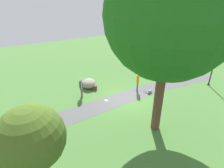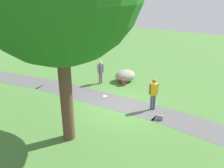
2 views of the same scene
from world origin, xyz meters
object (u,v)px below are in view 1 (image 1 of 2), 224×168
backpack_by_boulder (95,88)px  frisbee_on_grass (106,100)px  handbag_on_grass (150,91)px  lawn_boulder (89,83)px  lamp_post (214,63)px  man_near_boulder (81,87)px  large_shade_tree (170,16)px  young_tree_near_path (31,138)px  woman_with_handbag (138,80)px

backpack_by_boulder → frisbee_on_grass: backpack_by_boulder is taller
handbag_on_grass → lawn_boulder: bearing=-43.8°
frisbee_on_grass → lamp_post: bearing=163.7°
man_near_boulder → frisbee_on_grass: bearing=130.1°
handbag_on_grass → large_shade_tree: bearing=50.0°
large_shade_tree → lamp_post: bearing=-169.1°
young_tree_near_path → lawn_boulder: bearing=-126.8°
woman_with_handbag → frisbee_on_grass: 3.22m
lamp_post → man_near_boulder: 11.59m
young_tree_near_path → frisbee_on_grass: size_ratio=17.99×
young_tree_near_path → lawn_boulder: (-5.75, -7.68, -2.55)m
woman_with_handbag → lawn_boulder: bearing=-42.4°
woman_with_handbag → backpack_by_boulder: size_ratio=4.38×
young_tree_near_path → backpack_by_boulder: 9.57m
lawn_boulder → man_near_boulder: bearing=44.6°
lamp_post → backpack_by_boulder: lamp_post is taller
lamp_post → lawn_boulder: (9.45, -5.53, -1.71)m
large_shade_tree → handbag_on_grass: (-2.88, -3.44, -6.33)m
young_tree_near_path → lawn_boulder: 9.92m
large_shade_tree → woman_with_handbag: size_ratio=5.48×
lawn_boulder → handbag_on_grass: bearing=136.2°
young_tree_near_path → lawn_boulder: young_tree_near_path is taller
backpack_by_boulder → lawn_boulder: bearing=-72.2°
young_tree_near_path → man_near_boulder: (-4.51, -6.47, -2.02)m
lawn_boulder → frisbee_on_grass: (-0.11, 2.81, -0.38)m
large_shade_tree → frisbee_on_grass: 7.84m
frisbee_on_grass → lawn_boulder: bearing=-87.8°
woman_with_handbag → handbag_on_grass: bearing=130.7°
lamp_post → handbag_on_grass: 6.18m
lamp_post → young_tree_near_path: bearing=8.0°
large_shade_tree → lawn_boulder: 9.44m
handbag_on_grass → backpack_by_boulder: backpack_by_boulder is taller
woman_with_handbag → frisbee_on_grass: size_ratio=7.61×
woman_with_handbag → man_near_boulder: size_ratio=1.10×
woman_with_handbag → frisbee_on_grass: woman_with_handbag is taller
young_tree_near_path → frisbee_on_grass: young_tree_near_path is taller
man_near_boulder → handbag_on_grass: man_near_boulder is taller
large_shade_tree → backpack_by_boulder: large_shade_tree is taller
large_shade_tree → backpack_by_boulder: bearing=-83.2°
young_tree_near_path → backpack_by_boulder: size_ratio=10.35×
lawn_boulder → man_near_boulder: (1.23, 1.22, 0.52)m
lamp_post → man_near_boulder: size_ratio=2.13×
young_tree_near_path → lawn_boulder: size_ratio=2.28×
man_near_boulder → lamp_post: bearing=158.0°
lawn_boulder → large_shade_tree: bearing=97.9°
frisbee_on_grass → woman_with_handbag: bearing=178.5°
large_shade_tree → lawn_boulder: large_shade_tree is taller
young_tree_near_path → backpack_by_boulder: bearing=-130.7°
woman_with_handbag → handbag_on_grass: size_ratio=5.19×
large_shade_tree → frisbee_on_grass: bearing=-78.4°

